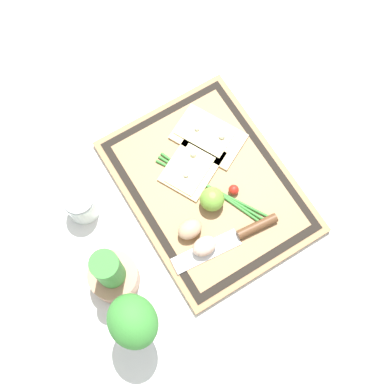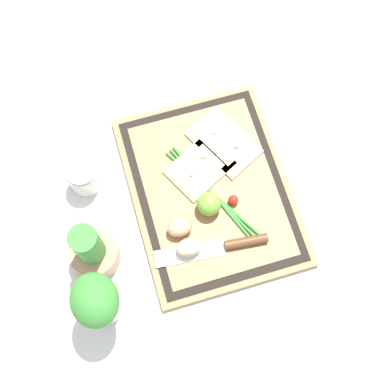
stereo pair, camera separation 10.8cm
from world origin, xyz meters
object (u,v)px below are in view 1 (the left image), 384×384
at_px(pizza_slice_near, 208,136).
at_px(cherry_tomato_red, 234,190).
at_px(pizza_slice_far, 192,167).
at_px(knife, 242,233).
at_px(herb_pot, 112,275).
at_px(sauce_jar, 82,205).
at_px(egg_pink, 204,246).
at_px(herb_glass, 135,323).
at_px(egg_brown, 190,229).
at_px(lime, 212,199).

bearing_deg(pizza_slice_near, cherry_tomato_red, 171.24).
bearing_deg(pizza_slice_far, knife, -176.31).
distance_m(knife, herb_pot, 0.31).
relative_size(pizza_slice_near, sauce_jar, 2.27).
relative_size(egg_pink, herb_pot, 0.31).
bearing_deg(pizza_slice_near, knife, 165.89).
xyz_separation_m(pizza_slice_near, herb_pot, (-0.19, 0.37, 0.04)).
xyz_separation_m(pizza_slice_near, egg_pink, (-0.24, 0.16, 0.02)).
relative_size(pizza_slice_far, herb_glass, 0.88).
relative_size(pizza_slice_near, pizza_slice_far, 1.10).
bearing_deg(sauce_jar, herb_glass, 175.60).
xyz_separation_m(egg_brown, lime, (0.03, -0.08, 0.01)).
xyz_separation_m(pizza_slice_far, egg_brown, (-0.13, 0.09, 0.02)).
distance_m(egg_brown, herb_glass, 0.26).
distance_m(lime, sauce_jar, 0.31).
relative_size(egg_brown, lime, 1.01).
relative_size(pizza_slice_far, herb_pot, 0.95).
distance_m(pizza_slice_far, herb_glass, 0.41).
height_order(knife, herb_pot, herb_pot).
bearing_deg(herb_glass, lime, -60.99).
distance_m(sauce_jar, herb_glass, 0.32).
relative_size(pizza_slice_near, egg_brown, 3.43).
distance_m(egg_brown, herb_pot, 0.20).
height_order(egg_brown, cherry_tomato_red, egg_brown).
distance_m(egg_brown, cherry_tomato_red, 0.14).
bearing_deg(sauce_jar, cherry_tomato_red, -115.33).
height_order(egg_brown, herb_glass, herb_glass).
distance_m(knife, egg_pink, 0.10).
bearing_deg(egg_brown, cherry_tomato_red, -77.69).
xyz_separation_m(herb_pot, herb_glass, (-0.12, 0.01, 0.06)).
bearing_deg(sauce_jar, knife, -131.66).
relative_size(egg_pink, herb_glass, 0.28).
distance_m(egg_brown, egg_pink, 0.05).
relative_size(knife, herb_glass, 1.29).
relative_size(pizza_slice_far, egg_brown, 3.11).
xyz_separation_m(egg_pink, sauce_jar, (0.24, 0.19, -0.00)).
relative_size(pizza_slice_near, herb_pot, 1.05).
height_order(herb_pot, herb_glass, herb_glass).
xyz_separation_m(egg_brown, herb_glass, (-0.13, 0.21, 0.08)).
xyz_separation_m(pizza_slice_far, knife, (-0.20, -0.01, 0.00)).
relative_size(herb_pot, sauce_jar, 2.16).
bearing_deg(herb_pot, egg_brown, -88.91).
height_order(egg_pink, herb_pot, herb_pot).
bearing_deg(knife, lime, 10.93).
relative_size(lime, cherry_tomato_red, 2.36).
height_order(pizza_slice_far, egg_pink, egg_pink).
bearing_deg(sauce_jar, herb_pot, 174.85).
height_order(pizza_slice_near, egg_pink, egg_pink).
height_order(pizza_slice_far, knife, pizza_slice_far).
bearing_deg(lime, pizza_slice_far, -3.76).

